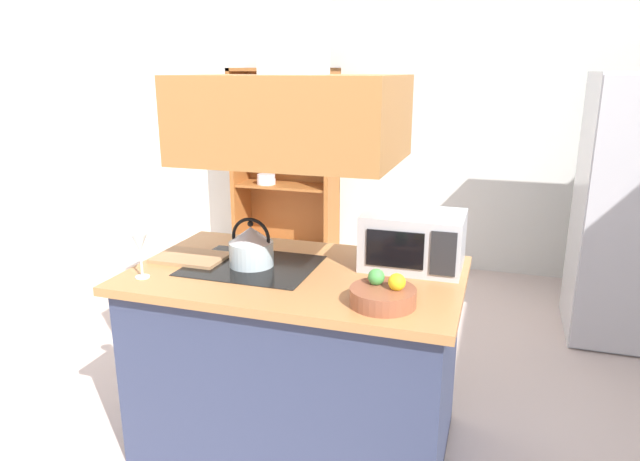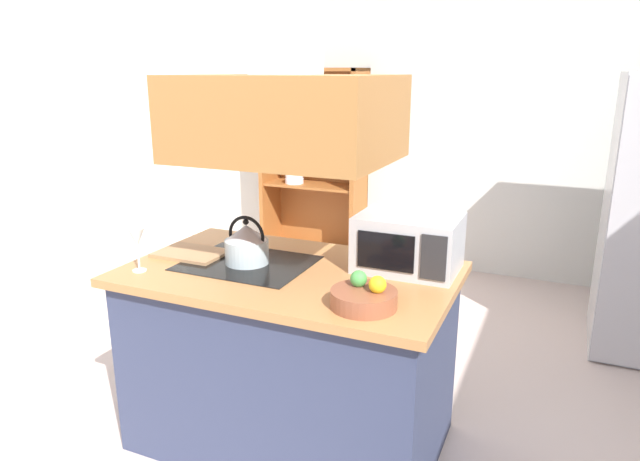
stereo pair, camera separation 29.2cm
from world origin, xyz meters
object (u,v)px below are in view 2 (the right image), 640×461
Objects in this scene: dish_cabinet at (315,176)px; wine_glass_on_counter at (137,240)px; microwave at (408,243)px; cutting_board at (191,253)px; fruit_bowl at (364,297)px; kettle at (247,244)px.

dish_cabinet is 8.82× the size of wine_glass_on_counter.
cutting_board is at bearing -167.45° from microwave.
cutting_board is at bearing -78.49° from dish_cabinet.
cutting_board is 1.08m from microwave.
fruit_bowl is (1.01, -0.26, 0.03)m from cutting_board.
dish_cabinet is 3.38m from fruit_bowl.
microwave reaches higher than cutting_board.
cutting_board is at bearing 75.49° from wine_glass_on_counter.
dish_cabinet reaches higher than wine_glass_on_counter.
dish_cabinet is at bearing 122.75° from microwave.
dish_cabinet reaches higher than kettle.
kettle is 0.34m from cutting_board.
wine_glass_on_counter is (-0.08, -0.29, 0.14)m from cutting_board.
fruit_bowl is at bearing -94.30° from microwave.
wine_glass_on_counter is at bearing -154.99° from microwave.
microwave reaches higher than wine_glass_on_counter.
wine_glass_on_counter is 1.10m from fruit_bowl.
wine_glass_on_counter is (-0.40, -0.30, 0.05)m from kettle.
microwave is at bearing 12.55° from cutting_board.
fruit_bowl is (1.57, -2.99, 0.14)m from dish_cabinet.
cutting_board is 1.05m from fruit_bowl.
dish_cabinet is 5.34× the size of cutting_board.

